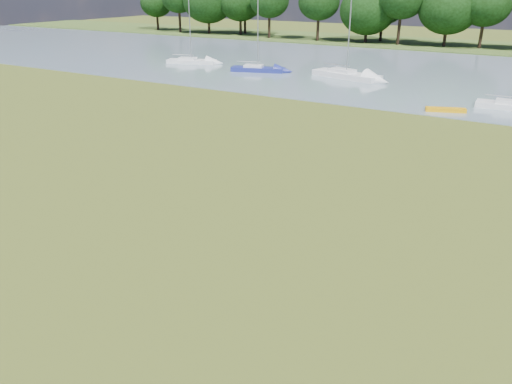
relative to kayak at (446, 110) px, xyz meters
The scene contains 7 objects.
ground 24.01m from the kayak, 91.51° to the right, with size 220.00×220.00×0.00m, color brown.
river 18.01m from the kayak, 92.01° to the left, with size 220.00×40.00×0.10m, color gray.
far_bank 48.00m from the kayak, 90.75° to the left, with size 220.00×20.00×0.40m, color #4C6626.
kayak is the anchor object (origin of this frame).
sailboat_0 35.17m from the kayak, 162.71° to the left, with size 6.49×3.68×8.88m.
sailboat_3 24.75m from the kayak, 158.16° to the left, with size 6.37×3.44×8.14m.
sailboat_4 16.49m from the kayak, 139.95° to the left, with size 8.21×4.28×9.74m.
Camera 1 is at (7.58, -17.69, 9.58)m, focal length 35.00 mm.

